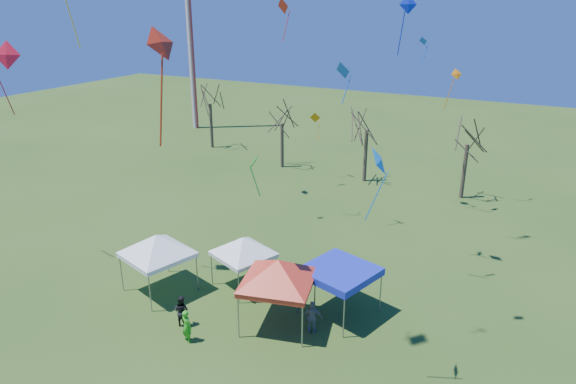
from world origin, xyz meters
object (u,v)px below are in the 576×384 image
at_px(tree_0, 209,87).
at_px(tree_2, 368,111).
at_px(radio_mast, 189,24).
at_px(tent_red, 278,264).
at_px(tent_blue, 340,272).
at_px(person_dark, 182,311).
at_px(tent_white_mid, 243,241).
at_px(person_green, 187,326).
at_px(tent_white_west, 156,239).
at_px(tree_3, 470,124).
at_px(person_grey, 312,317).
at_px(tree_1, 282,107).

xyz_separation_m(tree_0, tree_2, (18.48, -3.01, -0.20)).
xyz_separation_m(radio_mast, tree_0, (7.15, -6.62, -6.01)).
height_order(tree_2, tent_red, tree_2).
relative_size(tent_blue, person_dark, 2.48).
xyz_separation_m(tent_white_mid, person_dark, (-0.74, -4.61, -1.98)).
bearing_deg(person_green, tent_white_west, -18.61).
relative_size(tree_2, tree_3, 1.03).
distance_m(tent_blue, person_green, 7.84).
height_order(tree_2, person_green, tree_2).
distance_m(tent_white_mid, person_grey, 5.99).
height_order(tent_red, person_grey, tent_red).
bearing_deg(tree_2, person_dark, -91.79).
distance_m(tent_blue, person_dark, 8.03).
bearing_deg(tent_red, person_green, -134.45).
distance_m(tree_0, tree_2, 18.72).
relative_size(tree_1, person_green, 4.54).
bearing_deg(person_dark, tent_blue, -149.04).
distance_m(tree_1, tree_2, 8.42).
height_order(tent_white_mid, tent_red, tent_red).
xyz_separation_m(tree_0, person_green, (18.73, -28.65, -5.66)).
xyz_separation_m(tree_1, tent_white_west, (4.52, -22.97, -2.64)).
height_order(radio_mast, tent_blue, radio_mast).
distance_m(radio_mast, tent_blue, 44.39).
distance_m(tent_white_west, tent_blue, 9.90).
distance_m(tree_1, tent_white_west, 23.55).
relative_size(tent_white_mid, person_green, 2.19).
bearing_deg(tent_white_mid, tent_white_west, -146.20).
bearing_deg(person_dark, tent_white_west, -37.69).
bearing_deg(person_grey, tent_blue, -119.86).
bearing_deg(tent_white_mid, tree_0, 128.58).
relative_size(tent_blue, person_grey, 2.37).
xyz_separation_m(tent_white_west, person_grey, (9.06, 0.35, -2.30)).
bearing_deg(tree_3, tent_white_mid, -113.08).
relative_size(tree_1, tent_red, 1.67).
xyz_separation_m(tent_white_mid, tent_red, (3.42, -2.33, 0.52)).
relative_size(person_dark, person_green, 0.98).
height_order(tent_red, person_dark, tent_red).
bearing_deg(radio_mast, person_dark, -54.11).
height_order(tree_2, person_grey, tree_2).
relative_size(tent_red, person_grey, 2.66).
xyz_separation_m(person_dark, person_grey, (5.96, 2.38, 0.04)).
xyz_separation_m(tree_1, tent_white_mid, (8.37, -20.39, -3.00)).
height_order(tree_1, tent_white_west, tree_1).
xyz_separation_m(tree_2, tent_white_mid, (-0.03, -20.12, -3.50)).
distance_m(tree_3, person_green, 27.10).
xyz_separation_m(tree_2, tent_red, (3.38, -22.45, -2.98)).
height_order(tent_white_west, tent_white_mid, tent_white_west).
distance_m(tent_white_mid, person_green, 5.87).
xyz_separation_m(tent_blue, person_green, (-5.40, -5.47, -1.50)).
xyz_separation_m(tree_0, person_grey, (23.66, -25.36, -5.64)).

